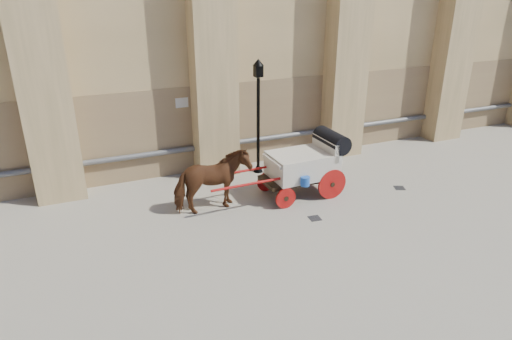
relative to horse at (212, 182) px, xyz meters
name	(u,v)px	position (x,y,z in m)	size (l,w,h in m)	color
ground	(289,212)	(2.00, -0.93, -0.91)	(90.00, 90.00, 0.00)	gray
horse	(212,182)	(0.00, 0.00, 0.00)	(0.98, 2.15, 1.82)	brown
carriage	(307,162)	(3.04, -0.01, 0.13)	(4.43, 1.59, 1.93)	black
street_lamp	(258,114)	(2.35, 2.17, 1.18)	(0.37, 0.37, 3.90)	black
drain_grate_near	(315,218)	(2.48, -1.59, -0.90)	(0.32, 0.32, 0.01)	black
drain_grate_far	(399,188)	(6.02, -0.87, -0.90)	(0.32, 0.32, 0.01)	black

